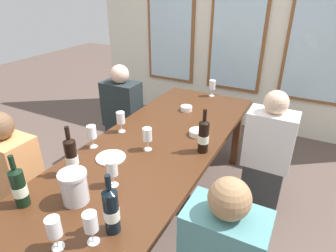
{
  "coord_description": "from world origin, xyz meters",
  "views": [
    {
      "loc": [
        0.97,
        -1.62,
        1.84
      ],
      "look_at": [
        0.0,
        0.24,
        0.79
      ],
      "focal_mm": 30.77,
      "sensor_mm": 36.0,
      "label": 1
    }
  ],
  "objects_px": {
    "wine_bottle_2": "(19,187)",
    "seated_person_3": "(267,156)",
    "tasting_bowl_0": "(186,108)",
    "wine_glass_0": "(91,223)",
    "wine_bottle_3": "(72,156)",
    "tasting_bowl_1": "(198,133)",
    "wine_glass_1": "(147,135)",
    "wine_glass_2": "(121,118)",
    "dining_table": "(153,152)",
    "seated_person_0": "(16,187)",
    "wine_glass_5": "(92,133)",
    "wine_glass_4": "(212,85)",
    "seated_person_2": "(123,118)",
    "metal_pitcher": "(74,187)",
    "white_plate_0": "(111,158)",
    "wine_bottle_0": "(204,136)",
    "wine_glass_3": "(54,229)",
    "wine_bottle_1": "(111,210)"
  },
  "relations": [
    {
      "from": "wine_bottle_2",
      "to": "seated_person_3",
      "type": "bearing_deg",
      "value": 54.23
    },
    {
      "from": "tasting_bowl_0",
      "to": "wine_glass_0",
      "type": "relative_size",
      "value": 0.64
    },
    {
      "from": "wine_bottle_3",
      "to": "tasting_bowl_1",
      "type": "distance_m",
      "value": 0.99
    },
    {
      "from": "wine_glass_1",
      "to": "wine_glass_2",
      "type": "relative_size",
      "value": 1.0
    },
    {
      "from": "dining_table",
      "to": "wine_glass_1",
      "type": "bearing_deg",
      "value": -93.04
    },
    {
      "from": "dining_table",
      "to": "seated_person_0",
      "type": "xyz_separation_m",
      "value": [
        -0.76,
        -0.66,
        -0.15
      ]
    },
    {
      "from": "dining_table",
      "to": "wine_glass_5",
      "type": "distance_m",
      "value": 0.48
    },
    {
      "from": "wine_glass_4",
      "to": "wine_glass_5",
      "type": "xyz_separation_m",
      "value": [
        -0.41,
        -1.43,
        -0.0
      ]
    },
    {
      "from": "wine_bottle_2",
      "to": "tasting_bowl_0",
      "type": "relative_size",
      "value": 2.86
    },
    {
      "from": "tasting_bowl_0",
      "to": "wine_glass_5",
      "type": "xyz_separation_m",
      "value": [
        -0.34,
        -0.94,
        0.09
      ]
    },
    {
      "from": "tasting_bowl_0",
      "to": "seated_person_2",
      "type": "xyz_separation_m",
      "value": [
        -0.72,
        -0.06,
        -0.24
      ]
    },
    {
      "from": "wine_glass_2",
      "to": "seated_person_0",
      "type": "distance_m",
      "value": 0.9
    },
    {
      "from": "wine_bottle_3",
      "to": "metal_pitcher",
      "type": "bearing_deg",
      "value": -43.77
    },
    {
      "from": "tasting_bowl_0",
      "to": "white_plate_0",
      "type": "bearing_deg",
      "value": -97.17
    },
    {
      "from": "metal_pitcher",
      "to": "wine_glass_1",
      "type": "height_order",
      "value": "metal_pitcher"
    },
    {
      "from": "wine_glass_0",
      "to": "wine_bottle_0",
      "type": "bearing_deg",
      "value": 80.94
    },
    {
      "from": "dining_table",
      "to": "wine_glass_4",
      "type": "bearing_deg",
      "value": 88.27
    },
    {
      "from": "wine_glass_3",
      "to": "wine_glass_1",
      "type": "bearing_deg",
      "value": 95.21
    },
    {
      "from": "wine_bottle_1",
      "to": "seated_person_2",
      "type": "xyz_separation_m",
      "value": [
        -1.0,
        1.47,
        -0.34
      ]
    },
    {
      "from": "dining_table",
      "to": "wine_glass_4",
      "type": "height_order",
      "value": "wine_glass_4"
    },
    {
      "from": "wine_glass_4",
      "to": "seated_person_0",
      "type": "distance_m",
      "value": 2.04
    },
    {
      "from": "tasting_bowl_1",
      "to": "wine_glass_2",
      "type": "bearing_deg",
      "value": -158.21
    },
    {
      "from": "white_plate_0",
      "to": "tasting_bowl_1",
      "type": "distance_m",
      "value": 0.72
    },
    {
      "from": "wine_bottle_2",
      "to": "tasting_bowl_1",
      "type": "distance_m",
      "value": 1.32
    },
    {
      "from": "wine_glass_0",
      "to": "wine_glass_3",
      "type": "distance_m",
      "value": 0.16
    },
    {
      "from": "metal_pitcher",
      "to": "wine_bottle_1",
      "type": "xyz_separation_m",
      "value": [
        0.31,
        -0.08,
        0.03
      ]
    },
    {
      "from": "wine_bottle_1",
      "to": "tasting_bowl_0",
      "type": "relative_size",
      "value": 3.01
    },
    {
      "from": "wine_bottle_2",
      "to": "metal_pitcher",
      "type": "bearing_deg",
      "value": 33.21
    },
    {
      "from": "wine_bottle_3",
      "to": "seated_person_3",
      "type": "distance_m",
      "value": 1.57
    },
    {
      "from": "wine_glass_2",
      "to": "wine_glass_4",
      "type": "distance_m",
      "value": 1.19
    },
    {
      "from": "white_plate_0",
      "to": "metal_pitcher",
      "type": "distance_m",
      "value": 0.46
    },
    {
      "from": "wine_bottle_0",
      "to": "wine_bottle_2",
      "type": "bearing_deg",
      "value": -124.51
    },
    {
      "from": "wine_bottle_3",
      "to": "tasting_bowl_0",
      "type": "height_order",
      "value": "wine_bottle_3"
    },
    {
      "from": "metal_pitcher",
      "to": "wine_bottle_3",
      "type": "bearing_deg",
      "value": 136.23
    },
    {
      "from": "dining_table",
      "to": "tasting_bowl_1",
      "type": "height_order",
      "value": "tasting_bowl_1"
    },
    {
      "from": "metal_pitcher",
      "to": "wine_glass_5",
      "type": "height_order",
      "value": "metal_pitcher"
    },
    {
      "from": "dining_table",
      "to": "seated_person_2",
      "type": "distance_m",
      "value": 1.01
    },
    {
      "from": "wine_bottle_0",
      "to": "wine_bottle_2",
      "type": "distance_m",
      "value": 1.19
    },
    {
      "from": "tasting_bowl_0",
      "to": "wine_bottle_1",
      "type": "bearing_deg",
      "value": -79.25
    },
    {
      "from": "wine_bottle_0",
      "to": "wine_glass_3",
      "type": "xyz_separation_m",
      "value": [
        -0.28,
        -1.1,
        -0.01
      ]
    },
    {
      "from": "wine_bottle_3",
      "to": "seated_person_3",
      "type": "height_order",
      "value": "seated_person_3"
    },
    {
      "from": "wine_bottle_3",
      "to": "wine_glass_0",
      "type": "relative_size",
      "value": 1.94
    },
    {
      "from": "seated_person_0",
      "to": "seated_person_2",
      "type": "distance_m",
      "value": 1.31
    },
    {
      "from": "dining_table",
      "to": "white_plate_0",
      "type": "relative_size",
      "value": 12.19
    },
    {
      "from": "wine_bottle_3",
      "to": "wine_glass_3",
      "type": "relative_size",
      "value": 1.94
    },
    {
      "from": "seated_person_0",
      "to": "wine_glass_3",
      "type": "bearing_deg",
      "value": -23.15
    },
    {
      "from": "wine_glass_1",
      "to": "wine_glass_3",
      "type": "distance_m",
      "value": 0.94
    },
    {
      "from": "metal_pitcher",
      "to": "seated_person_0",
      "type": "relative_size",
      "value": 0.17
    },
    {
      "from": "dining_table",
      "to": "seated_person_3",
      "type": "bearing_deg",
      "value": 37.76
    },
    {
      "from": "dining_table",
      "to": "seated_person_0",
      "type": "distance_m",
      "value": 1.01
    }
  ]
}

